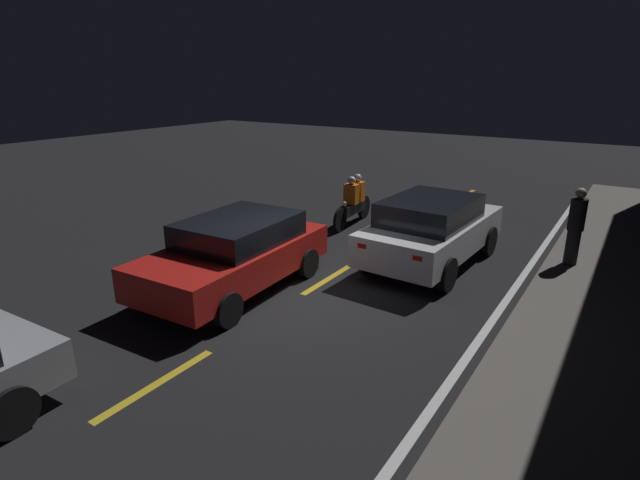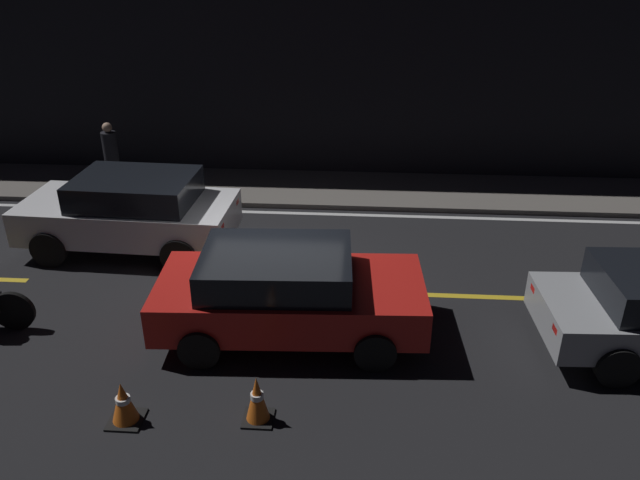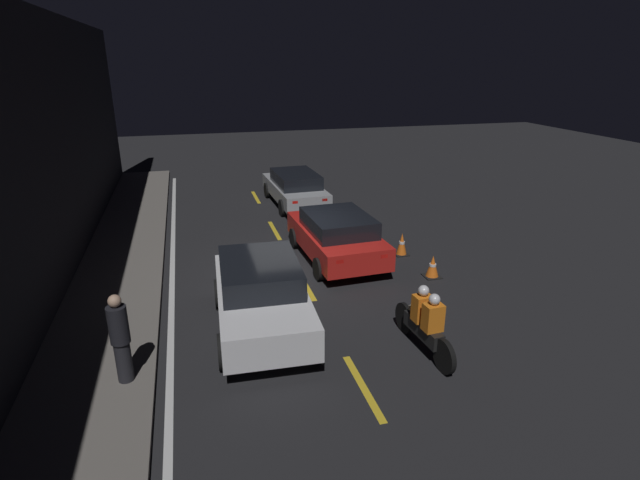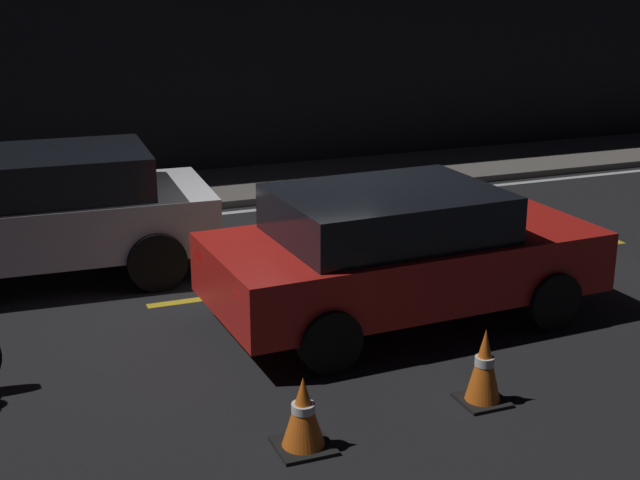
{
  "view_description": "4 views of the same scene",
  "coord_description": "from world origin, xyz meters",
  "px_view_note": "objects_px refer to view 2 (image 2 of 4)",
  "views": [
    {
      "loc": [
        7.21,
        5.11,
        4.05
      ],
      "look_at": [
        -0.66,
        -0.03,
        0.93
      ],
      "focal_mm": 28.0,
      "sensor_mm": 36.0,
      "label": 1
    },
    {
      "loc": [
        1.52,
        -9.49,
        5.71
      ],
      "look_at": [
        0.86,
        0.07,
        0.98
      ],
      "focal_mm": 35.0,
      "sensor_mm": 36.0,
      "label": 2
    },
    {
      "loc": [
        -12.57,
        2.71,
        5.58
      ],
      "look_at": [
        -0.47,
        -0.55,
        1.0
      ],
      "focal_mm": 28.0,
      "sensor_mm": 36.0,
      "label": 3
    },
    {
      "loc": [
        -3.57,
        -9.25,
        3.67
      ],
      "look_at": [
        -0.15,
        -0.54,
        0.72
      ],
      "focal_mm": 50.0,
      "sensor_mm": 36.0,
      "label": 4
    }
  ],
  "objects_px": {
    "taxi_red": "(287,291)",
    "pedestrian": "(112,157)",
    "sedan_white": "(131,211)",
    "traffic_cone_near": "(123,403)",
    "traffic_cone_mid": "(257,399)"
  },
  "relations": [
    {
      "from": "taxi_red",
      "to": "pedestrian",
      "type": "bearing_deg",
      "value": 128.9
    },
    {
      "from": "sedan_white",
      "to": "traffic_cone_mid",
      "type": "relative_size",
      "value": 6.11
    },
    {
      "from": "sedan_white",
      "to": "traffic_cone_near",
      "type": "xyz_separation_m",
      "value": [
        1.52,
        -4.86,
        -0.53
      ]
    },
    {
      "from": "pedestrian",
      "to": "traffic_cone_mid",
      "type": "bearing_deg",
      "value": -58.09
    },
    {
      "from": "sedan_white",
      "to": "taxi_red",
      "type": "height_order",
      "value": "sedan_white"
    },
    {
      "from": "taxi_red",
      "to": "pedestrian",
      "type": "xyz_separation_m",
      "value": [
        -4.77,
        5.4,
        0.22
      ]
    },
    {
      "from": "sedan_white",
      "to": "pedestrian",
      "type": "distance_m",
      "value": 3.02
    },
    {
      "from": "sedan_white",
      "to": "traffic_cone_near",
      "type": "height_order",
      "value": "sedan_white"
    },
    {
      "from": "traffic_cone_near",
      "to": "pedestrian",
      "type": "bearing_deg",
      "value": 111.01
    },
    {
      "from": "traffic_cone_near",
      "to": "traffic_cone_mid",
      "type": "xyz_separation_m",
      "value": [
        1.71,
        0.14,
        0.04
      ]
    },
    {
      "from": "sedan_white",
      "to": "pedestrian",
      "type": "bearing_deg",
      "value": -60.27
    },
    {
      "from": "traffic_cone_near",
      "to": "pedestrian",
      "type": "distance_m",
      "value": 8.11
    },
    {
      "from": "taxi_red",
      "to": "traffic_cone_near",
      "type": "xyz_separation_m",
      "value": [
        -1.87,
        -2.15,
        -0.46
      ]
    },
    {
      "from": "pedestrian",
      "to": "taxi_red",
      "type": "bearing_deg",
      "value": -48.52
    },
    {
      "from": "sedan_white",
      "to": "traffic_cone_near",
      "type": "distance_m",
      "value": 5.12
    }
  ]
}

